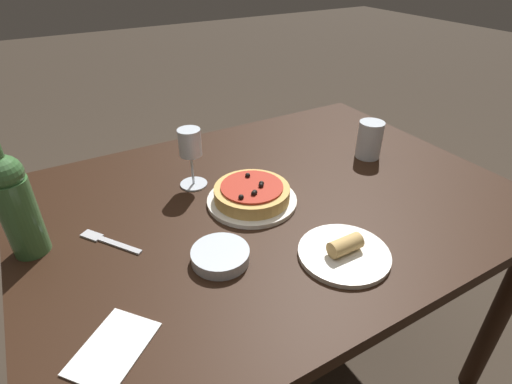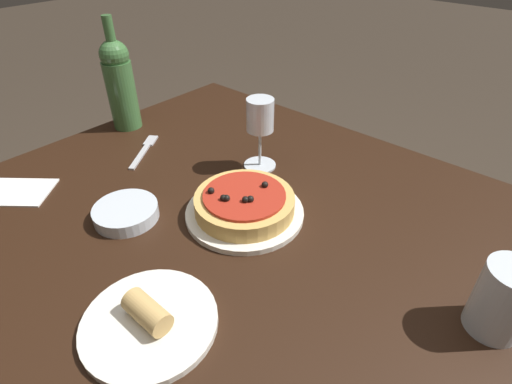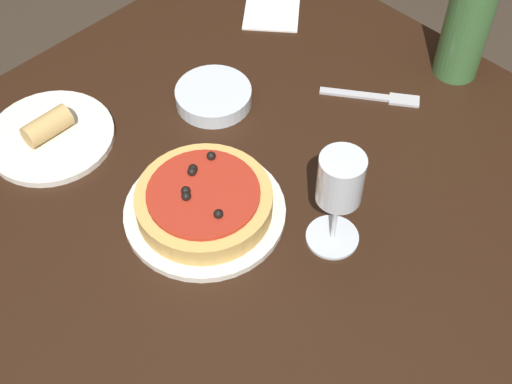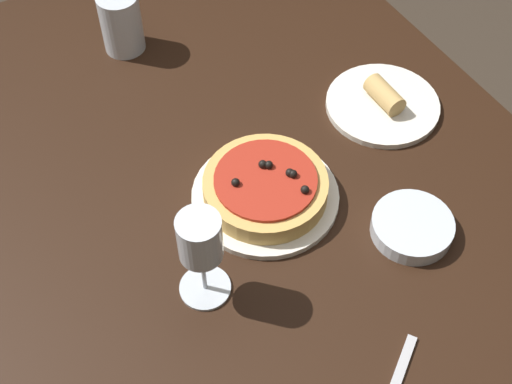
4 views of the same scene
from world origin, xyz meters
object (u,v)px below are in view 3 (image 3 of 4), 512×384
dining_table (179,271)px  wine_glass (340,185)px  dinner_plate (206,212)px  side_bowl (214,96)px  side_plate (50,135)px  wine_bottle (471,11)px  fork (376,97)px  pizza (205,202)px

dining_table → wine_glass: size_ratio=7.62×
dinner_plate → side_bowl: size_ratio=1.86×
side_plate → wine_bottle: bearing=-31.6°
side_bowl → side_plate: 0.28m
wine_bottle → fork: (-0.15, 0.05, -0.13)m
wine_glass → side_bowl: size_ratio=1.33×
wine_bottle → side_plate: (-0.60, 0.37, -0.12)m
dinner_plate → side_plate: size_ratio=1.17×
wine_bottle → pizza: bearing=171.6°
dining_table → side_plate: size_ratio=6.38×
wine_glass → wine_bottle: (0.43, 0.08, 0.01)m
side_bowl → fork: side_bowl is taller
wine_glass → side_plate: size_ratio=0.84×
wine_bottle → side_plate: bearing=148.4°
wine_bottle → side_plate: 0.72m
dinner_plate → fork: (0.38, -0.02, -0.00)m
pizza → side_plate: bearing=103.9°
dining_table → wine_glass: wine_glass is taller
side_plate → dining_table: bearing=-87.8°
side_bowl → wine_bottle: bearing=-34.6°
dining_table → wine_glass: 0.31m
wine_bottle → side_bowl: wine_bottle is taller
dining_table → wine_bottle: (0.59, -0.08, 0.22)m
dinner_plate → side_bowl: bearing=43.9°
pizza → fork: 0.38m
fork → side_bowl: bearing=-168.2°
pizza → side_plate: (-0.07, 0.29, -0.02)m
wine_bottle → fork: 0.21m
side_bowl → wine_glass: bearing=-102.5°
pizza → side_plate: 0.30m
dining_table → wine_glass: (0.16, -0.16, 0.21)m
pizza → side_bowl: pizza is taller
wine_glass → fork: wine_glass is taller
dining_table → side_plate: side_plate is taller
dining_table → wine_bottle: 0.64m
side_bowl → fork: 0.28m
pizza → wine_bottle: 0.55m
wine_glass → side_bowl: (0.07, 0.33, -0.11)m
dinner_plate → pizza: pizza is taller
pizza → fork: size_ratio=1.34×
side_bowl → fork: size_ratio=0.86×
dining_table → wine_bottle: size_ratio=4.38×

